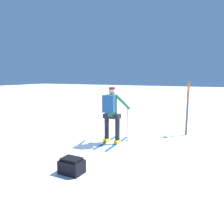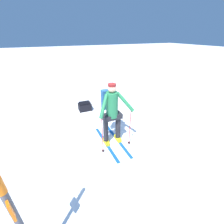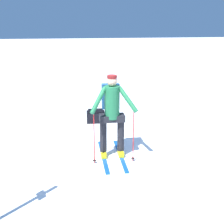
% 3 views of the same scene
% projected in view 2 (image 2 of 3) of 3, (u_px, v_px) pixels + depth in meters
% --- Properties ---
extents(ground_plane, '(80.00, 80.00, 0.00)m').
position_uv_depth(ground_plane, '(119.00, 145.00, 4.41)').
color(ground_plane, white).
extents(skier, '(1.69, 1.01, 1.81)m').
position_uv_depth(skier, '(112.00, 111.00, 4.07)').
color(skier, '#144C9E').
rests_on(skier, ground_plane).
extents(dropped_backpack, '(0.40, 0.53, 0.36)m').
position_uv_depth(dropped_backpack, '(85.00, 106.00, 6.33)').
color(dropped_backpack, black).
rests_on(dropped_backpack, ground_plane).
extents(trail_marker, '(0.24, 0.09, 1.95)m').
position_uv_depth(trail_marker, '(17.00, 219.00, 1.60)').
color(trail_marker, '#4C4C51').
rests_on(trail_marker, ground_plane).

